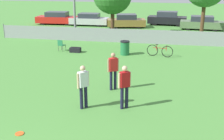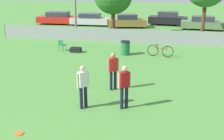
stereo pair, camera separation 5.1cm
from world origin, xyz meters
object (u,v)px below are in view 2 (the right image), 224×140
(player_defender_red, at_px, (113,69))
(parked_car_olive, at_px, (202,23))
(frisbee_disc, at_px, (19,133))
(bicycle_sideline, at_px, (160,51))
(gear_bag_sideline, at_px, (76,50))
(player_thrower_red, at_px, (124,84))
(parked_car_dark, at_px, (168,19))
(parked_car_silver, at_px, (90,20))
(parked_car_red, at_px, (58,18))
(parked_car_tan, at_px, (127,21))
(player_receiver_white, at_px, (83,84))
(folding_chair_sideline, at_px, (62,44))
(trash_bin, at_px, (125,48))

(player_defender_red, height_order, parked_car_olive, player_defender_red)
(frisbee_disc, relative_size, parked_car_olive, 0.07)
(bicycle_sideline, distance_m, gear_bag_sideline, 5.81)
(frisbee_disc, bearing_deg, parked_car_olive, 70.22)
(player_thrower_red, bearing_deg, parked_car_dark, 52.52)
(parked_car_silver, relative_size, parked_car_olive, 0.98)
(gear_bag_sideline, distance_m, parked_car_dark, 15.12)
(parked_car_dark, bearing_deg, bicycle_sideline, -86.69)
(parked_car_red, height_order, parked_car_silver, parked_car_red)
(player_thrower_red, height_order, parked_car_red, player_thrower_red)
(parked_car_silver, height_order, parked_car_dark, parked_car_dark)
(frisbee_disc, bearing_deg, parked_car_red, 108.59)
(parked_car_tan, bearing_deg, player_defender_red, -95.58)
(player_thrower_red, xyz_separation_m, parked_car_red, (-10.75, 20.23, -0.33))
(player_receiver_white, height_order, bicycle_sideline, player_receiver_white)
(player_thrower_red, relative_size, parked_car_olive, 0.40)
(frisbee_disc, distance_m, folding_chair_sideline, 11.24)
(player_thrower_red, xyz_separation_m, trash_bin, (-1.21, 8.19, -0.53))
(parked_car_olive, bearing_deg, parked_car_red, -177.80)
(gear_bag_sideline, height_order, parked_car_olive, parked_car_olive)
(parked_car_silver, distance_m, parked_car_dark, 8.64)
(gear_bag_sideline, distance_m, parked_car_tan, 11.41)
(parked_car_tan, distance_m, parked_car_olive, 7.66)
(gear_bag_sideline, xyz_separation_m, parked_car_dark, (6.16, 13.80, 0.55))
(player_thrower_red, bearing_deg, bicycle_sideline, 48.60)
(player_thrower_red, height_order, bicycle_sideline, player_thrower_red)
(frisbee_disc, bearing_deg, player_thrower_red, 39.99)
(folding_chair_sideline, distance_m, parked_car_olive, 15.52)
(folding_chair_sideline, xyz_separation_m, parked_car_red, (-4.99, 11.90, 0.21))
(bicycle_sideline, bearing_deg, parked_car_tan, 120.06)
(parked_car_silver, height_order, parked_car_tan, parked_car_tan)
(player_thrower_red, relative_size, gear_bag_sideline, 2.33)
(folding_chair_sideline, bearing_deg, parked_car_olive, -118.26)
(frisbee_disc, height_order, parked_car_red, parked_car_red)
(frisbee_disc, bearing_deg, folding_chair_sideline, 103.83)
(player_thrower_red, bearing_deg, player_defender_red, 79.67)
(player_receiver_white, relative_size, folding_chair_sideline, 2.16)
(bicycle_sideline, height_order, parked_car_silver, parked_car_silver)
(parked_car_silver, relative_size, parked_car_tan, 1.00)
(bicycle_sideline, bearing_deg, player_defender_red, -95.68)
(player_defender_red, height_order, parked_car_tan, player_defender_red)
(parked_car_red, bearing_deg, parked_car_tan, -9.25)
(parked_car_tan, bearing_deg, frisbee_disc, -102.77)
(parked_car_dark, bearing_deg, player_defender_red, -91.62)
(player_defender_red, xyz_separation_m, trash_bin, (-0.41, 6.34, -0.53))
(parked_car_silver, xyz_separation_m, parked_car_olive, (11.86, -0.45, 0.01))
(parked_car_red, xyz_separation_m, parked_car_olive, (15.65, -0.63, -0.02))
(parked_car_red, relative_size, parked_car_tan, 1.11)
(player_receiver_white, height_order, parked_car_dark, player_receiver_white)
(parked_car_red, bearing_deg, gear_bag_sideline, -66.91)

